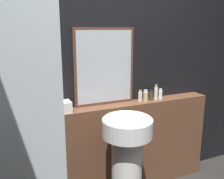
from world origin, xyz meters
TOP-DOWN VIEW (x-y plane):
  - wall_back at (0.00, 1.36)m, footprint 8.00×0.06m
  - vanity_counter at (0.00, 1.24)m, footprint 2.30×0.18m
  - pedestal_sink at (-0.00, 0.84)m, footprint 0.43×0.43m
  - mirror at (-0.01, 1.31)m, footprint 0.61×0.03m
  - towel_stack at (-0.48, 1.24)m, footprint 0.21×0.14m
  - shampoo_bottle at (0.35, 1.24)m, footprint 0.04×0.04m
  - conditioner_bottle at (0.42, 1.24)m, footprint 0.05×0.05m
  - lotion_bottle at (0.48, 1.24)m, footprint 0.05×0.05m
  - body_wash_bottle at (0.54, 1.24)m, footprint 0.04×0.04m
  - hand_soap_bottle at (0.60, 1.24)m, footprint 0.04×0.04m
  - shower_panel at (-0.90, 0.30)m, footprint 0.50×0.02m

SIDE VIEW (x-z plane):
  - vanity_counter at x=0.00m, z-range 0.00..0.96m
  - pedestal_sink at x=0.00m, z-range 0.09..1.06m
  - towel_stack at x=-0.48m, z-range 0.96..1.06m
  - lotion_bottle at x=0.48m, z-range 0.96..1.07m
  - hand_soap_bottle at x=0.60m, z-range 0.96..1.07m
  - conditioner_bottle at x=0.42m, z-range 0.96..1.07m
  - shampoo_bottle at x=0.35m, z-range 0.96..1.08m
  - body_wash_bottle at x=0.54m, z-range 0.95..1.11m
  - shower_panel at x=-0.90m, z-range 0.01..2.11m
  - wall_back at x=0.00m, z-range 0.00..2.50m
  - mirror at x=-0.01m, z-range 0.96..1.71m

